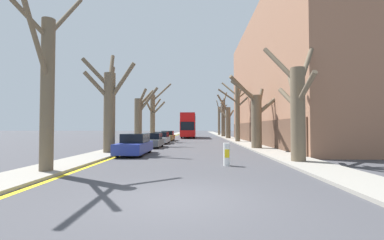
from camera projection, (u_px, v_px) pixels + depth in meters
name	position (u px, v px, depth m)	size (l,w,h in m)	color
ground_plane	(177.00, 200.00, 6.58)	(300.00, 300.00, 0.00)	#424247
sidewalk_left	(169.00, 136.00, 56.69)	(2.24, 120.00, 0.12)	gray
sidewalk_right	(223.00, 136.00, 56.40)	(2.24, 120.00, 0.12)	gray
building_facade_right	(294.00, 79.00, 30.86)	(10.08, 31.76, 15.38)	#93664C
kerb_line_stripe	(175.00, 136.00, 56.65)	(0.24, 120.00, 0.01)	yellow
street_tree_left_0	(46.00, 83.00, 10.34)	(1.70, 5.35, 8.40)	brown
street_tree_left_1	(109.00, 105.00, 18.17)	(3.94, 2.79, 7.45)	brown
street_tree_left_2	(139.00, 118.00, 26.17)	(2.45, 1.91, 6.02)	brown
street_tree_left_3	(153.00, 115.00, 34.15)	(3.22, 3.14, 7.83)	brown
street_tree_right_0	(297.00, 106.00, 13.55)	(3.05, 4.33, 6.57)	brown
street_tree_right_1	(255.00, 115.00, 22.13)	(4.56, 3.40, 6.29)	brown
street_tree_right_2	(237.00, 111.00, 32.80)	(4.35, 3.07, 7.98)	brown
street_tree_right_3	(227.00, 120.00, 42.76)	(3.02, 2.66, 7.41)	brown
street_tree_right_4	(223.00, 117.00, 51.83)	(1.50, 4.23, 9.35)	brown
street_tree_right_5	(219.00, 119.00, 61.85)	(2.82, 2.21, 8.37)	brown
double_decker_bus	(189.00, 124.00, 47.17)	(2.55, 10.16, 4.39)	red
parked_car_0	(135.00, 145.00, 17.52)	(1.73, 4.59, 1.44)	navy
parked_car_1	(152.00, 141.00, 24.05)	(1.79, 3.95, 1.35)	#4C5156
parked_car_2	(161.00, 138.00, 29.98)	(1.71, 4.39, 1.36)	#9EA3AD
parked_car_3	(168.00, 136.00, 36.19)	(1.74, 4.34, 1.41)	olive
traffic_bollard	(227.00, 154.00, 12.48)	(0.33, 0.34, 1.10)	white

